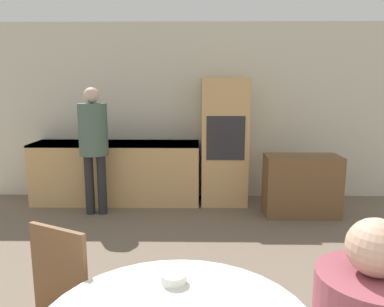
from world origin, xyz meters
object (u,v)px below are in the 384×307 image
oven_unit (224,142)px  person_standing (93,138)px  bowl_far (174,278)px  sideboard (301,186)px

oven_unit → person_standing: size_ratio=1.08×
bowl_far → oven_unit: bearing=82.3°
person_standing → bowl_far: 3.39m
bowl_far → person_standing: bearing=111.4°
oven_unit → sideboard: 1.23m
sideboard → bowl_far: 3.49m
sideboard → bowl_far: bearing=-115.3°
person_standing → bowl_far: bearing=-68.6°
bowl_far → sideboard: bearing=64.7°
oven_unit → person_standing: oven_unit is taller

